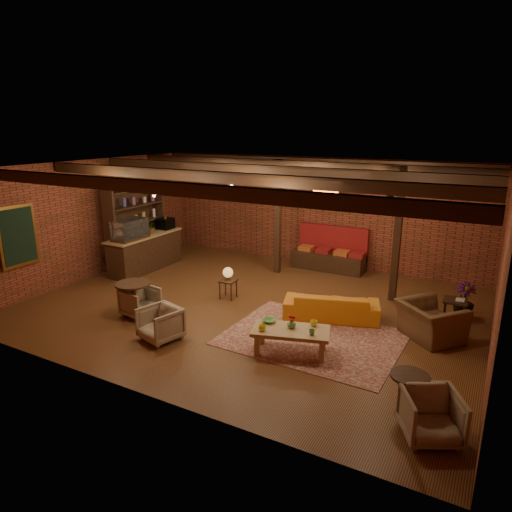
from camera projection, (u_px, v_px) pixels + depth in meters
The scene contains 29 objects.
floor at pixel (251, 306), 10.69m from camera, with size 10.00×10.00×0.00m, color #3D1D0F.
ceiling at pixel (251, 168), 9.81m from camera, with size 10.00×8.00×0.02m, color black.
wall_back at pixel (316, 211), 13.62m from camera, with size 10.00×0.02×3.20m, color brown.
wall_front at pixel (122, 296), 6.88m from camera, with size 10.00×0.02×3.20m, color brown.
wall_left at pixel (93, 219), 12.55m from camera, with size 0.02×8.00×3.20m, color brown.
wall_right at pixel (501, 273), 7.94m from camera, with size 0.02×8.00×3.20m, color brown.
ceiling_beams at pixel (251, 173), 9.84m from camera, with size 9.80×6.40×0.22m, color black, non-canonical shape.
ceiling_pipe at pixel (283, 177), 11.25m from camera, with size 0.12×0.12×9.60m, color black.
post_left at pixel (278, 218), 12.72m from camera, with size 0.16×0.16×3.20m, color black.
post_right at pixel (397, 235), 10.65m from camera, with size 0.16×0.16×3.20m, color black.
service_counter at pixel (145, 243), 13.20m from camera, with size 0.80×2.50×1.60m, color black, non-canonical shape.
plant_counter at pixel (151, 228), 13.21m from camera, with size 0.35×0.39×0.30m, color #337F33.
shelving_hutch at pixel (136, 227), 13.36m from camera, with size 0.52×2.00×2.40m, color black, non-canonical shape.
chalkboard_menu at pixel (18, 236), 10.58m from camera, with size 0.08×0.96×1.46m, color black.
banquette at pixel (329, 253), 13.27m from camera, with size 2.10×0.70×1.00m, color maroon, non-canonical shape.
service_sign at pixel (326, 191), 12.38m from camera, with size 0.86×0.06×0.30m, color #EB5617.
ceiling_spotlights at pixel (251, 183), 9.90m from camera, with size 6.40×4.40×0.28m, color black, non-canonical shape.
rug at pixel (312, 338), 9.07m from camera, with size 3.36×2.57×0.01m, color maroon.
sofa at pixel (331, 306), 9.92m from camera, with size 2.04×0.80×0.60m, color orange.
coffee_table at pixel (290, 332), 8.37m from camera, with size 1.55×1.08×0.73m.
side_table_lamp at pixel (228, 275), 11.01m from camera, with size 0.41×0.41×0.79m.
round_table_left at pixel (133, 294), 9.95m from camera, with size 0.75×0.75×0.79m.
armchair_a at pixel (140, 300), 10.06m from camera, with size 0.69×0.65×0.71m, color #C4B598.
armchair_b at pixel (160, 322), 8.92m from camera, with size 0.71×0.67×0.73m, color #C4B598.
armchair_right at pixel (431, 315), 8.93m from camera, with size 1.12×0.73×0.98m, color brown.
side_table_book at pixel (455, 301), 9.65m from camera, with size 0.50×0.50×0.55m.
round_table_right at pixel (409, 388), 6.54m from camera, with size 0.56×0.56×0.66m.
armchair_far at pixel (431, 414), 6.08m from camera, with size 0.72×0.68×0.75m, color #C4B598.
plant_tall at pixel (469, 266), 9.75m from camera, with size 1.32×1.32×2.36m, color #4C7F4C.
Camera 1 is at (4.87, -8.68, 4.07)m, focal length 32.00 mm.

